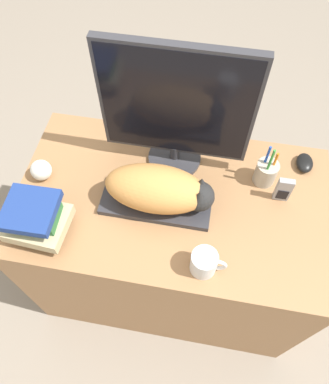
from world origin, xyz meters
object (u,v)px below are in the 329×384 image
pen_cup (266,172)px  phone (283,190)px  keyboard (156,202)px  coffee_mug (205,263)px  book_stack (36,220)px  cat (161,189)px  computer_mouse (305,163)px  monitor (176,109)px  baseball (41,170)px

pen_cup → phone: 0.09m
keyboard → phone: 0.45m
coffee_mug → book_stack: book_stack is taller
cat → computer_mouse: size_ratio=4.15×
monitor → coffee_mug: bearing=-68.5°
monitor → pen_cup: (0.35, -0.04, -0.22)m
monitor → computer_mouse: (0.50, 0.06, -0.26)m
coffee_mug → baseball: size_ratio=1.50×
keyboard → book_stack: size_ratio=1.90×
pen_cup → computer_mouse: bearing=32.0°
coffee_mug → baseball: 0.69m
monitor → keyboard: bearing=-98.5°
pen_cup → book_stack: size_ratio=0.96×
keyboard → monitor: (0.03, 0.21, 0.26)m
computer_mouse → monitor: bearing=-173.4°
phone → book_stack: (-0.81, -0.28, 0.02)m
computer_mouse → baseball: baseball is taller
coffee_mug → computer_mouse: bearing=55.5°
book_stack → cat: bearing=24.2°
pen_cup → book_stack: 0.82m
keyboard → cat: (0.02, 0.00, 0.09)m
cat → pen_cup: pen_cup is taller
cat → monitor: (0.01, 0.21, 0.17)m
coffee_mug → book_stack: (-0.57, 0.04, 0.03)m
baseball → keyboard: bearing=-5.7°
keyboard → book_stack: book_stack is taller
keyboard → baseball: (-0.44, 0.04, 0.03)m
pen_cup → phone: pen_cup is taller
coffee_mug → phone: 0.40m
phone → computer_mouse: bearing=61.7°
book_stack → baseball: bearing=108.8°
pen_cup → monitor: bearing=173.9°
coffee_mug → book_stack: 0.57m
baseball → book_stack: 0.23m
baseball → phone: 0.89m
keyboard → phone: (0.44, 0.10, 0.04)m
cat → coffee_mug: cat is taller
cat → phone: 0.44m
cat → keyboard: bearing=-180.0°
cat → phone: (0.42, 0.10, -0.05)m
monitor → book_stack: 0.59m
monitor → baseball: size_ratio=6.64×
monitor → computer_mouse: bearing=6.6°
cat → coffee_mug: 0.28m
coffee_mug → pen_cup: (0.18, 0.39, 0.00)m
keyboard → book_stack: 0.41m
keyboard → monitor: 0.34m
baseball → book_stack: (0.07, -0.22, 0.04)m
keyboard → cat: cat is taller
monitor → book_stack: size_ratio=2.51×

